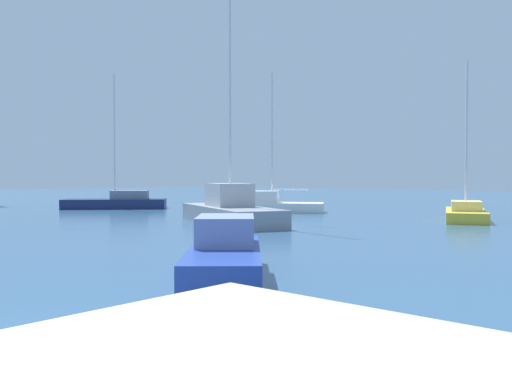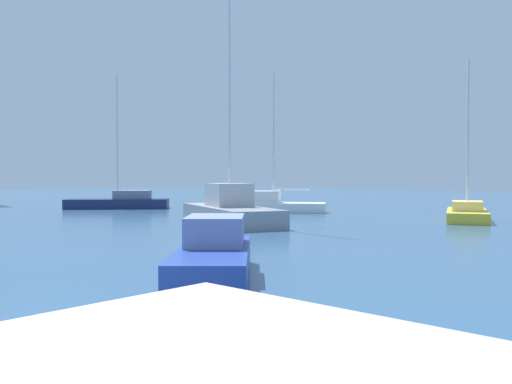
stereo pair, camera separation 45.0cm
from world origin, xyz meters
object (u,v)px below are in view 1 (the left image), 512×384
at_px(motorboat_blue_outer_mooring, 225,256).
at_px(sailboat_navy_distant_east, 117,202).
at_px(sailboat_grey_inner_mooring, 230,210).
at_px(sailboat_white_near_pier, 269,204).
at_px(sailboat_yellow_behind_lamppost, 466,212).

bearing_deg(motorboat_blue_outer_mooring, sailboat_navy_distant_east, 60.45).
distance_m(sailboat_grey_inner_mooring, sailboat_white_near_pier, 9.49).
xyz_separation_m(sailboat_navy_distant_east, motorboat_blue_outer_mooring, (-15.01, -26.47, 0.01)).
bearing_deg(sailboat_grey_inner_mooring, sailboat_white_near_pier, 27.86).
bearing_deg(sailboat_white_near_pier, sailboat_navy_distant_east, 111.94).
xyz_separation_m(motorboat_blue_outer_mooring, sailboat_white_near_pier, (19.55, 15.19, -0.01)).
bearing_deg(sailboat_navy_distant_east, sailboat_grey_inner_mooring, -103.75).
bearing_deg(sailboat_yellow_behind_lamppost, sailboat_grey_inner_mooring, 140.73).
distance_m(sailboat_navy_distant_east, motorboat_blue_outer_mooring, 30.43).
bearing_deg(sailboat_yellow_behind_lamppost, sailboat_navy_distant_east, 104.80).
relative_size(motorboat_blue_outer_mooring, sailboat_yellow_behind_lamppost, 0.57).
relative_size(motorboat_blue_outer_mooring, sailboat_white_near_pier, 0.53).
bearing_deg(sailboat_white_near_pier, sailboat_yellow_behind_lamppost, -81.93).
xyz_separation_m(sailboat_navy_distant_east, sailboat_white_near_pier, (4.55, -11.28, -0.00)).
bearing_deg(motorboat_blue_outer_mooring, sailboat_white_near_pier, 37.83).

